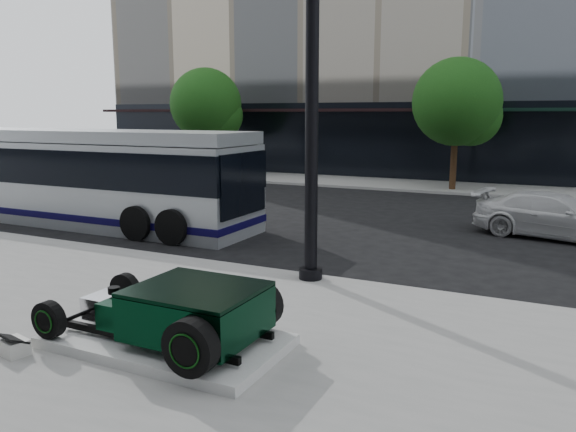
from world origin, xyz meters
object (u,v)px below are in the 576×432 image
at_px(lamppost, 312,77).
at_px(transit_bus, 79,176).
at_px(hot_rod, 184,311).
at_px(white_sedan, 555,216).

distance_m(lamppost, transit_bus, 10.06).
height_order(hot_rod, white_sedan, white_sedan).
bearing_deg(hot_rod, lamppost, 87.36).
bearing_deg(white_sedan, hot_rod, 167.60).
distance_m(hot_rod, lamppost, 5.25).
bearing_deg(lamppost, transit_bus, 162.67).
distance_m(hot_rod, white_sedan, 11.85).
bearing_deg(lamppost, white_sedan, 57.85).
bearing_deg(transit_bus, lamppost, -17.33).
xyz_separation_m(lamppost, transit_bus, (-9.27, 2.89, -2.62)).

